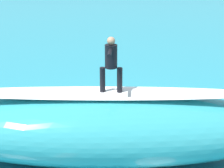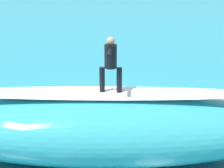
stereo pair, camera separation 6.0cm
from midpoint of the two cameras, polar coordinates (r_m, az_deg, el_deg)
The scene contains 7 objects.
ground_plane at distance 13.93m, azimuth -0.41°, elevation -4.92°, with size 120.00×120.00×0.00m, color teal.
wave_crest at distance 11.35m, azimuth -1.20°, elevation -5.82°, with size 9.65×2.78×1.87m, color teal.
wave_foam_lip at distance 10.96m, azimuth -1.24°, elevation -1.23°, with size 8.20×0.97×0.08m, color white.
surfboard_riding at distance 10.95m, azimuth -0.02°, elevation -1.25°, with size 1.86×0.52×0.07m, color silver.
surfer_riding at distance 10.66m, azimuth -0.02°, elevation 3.15°, with size 0.57×1.37×1.45m.
surfboard_paddling at distance 15.67m, azimuth 0.23°, elevation -1.82°, with size 1.92×0.54×0.09m, color yellow.
surfer_paddling at distance 15.67m, azimuth 0.66°, elevation -1.10°, with size 1.57×1.22×0.32m.
Camera 2 is at (-1.32, 12.56, 5.89)m, focal length 68.66 mm.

